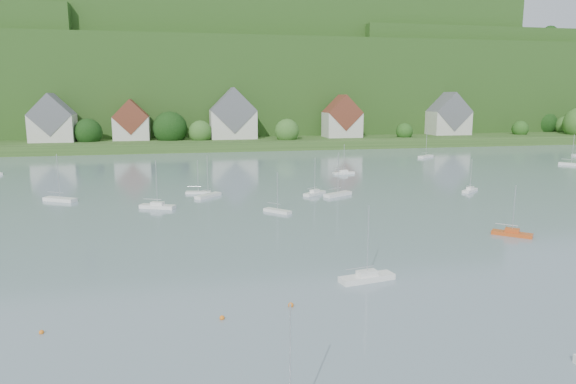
{
  "coord_description": "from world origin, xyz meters",
  "views": [
    {
      "loc": [
        -14.31,
        -0.17,
        18.19
      ],
      "look_at": [
        1.41,
        75.0,
        4.0
      ],
      "focal_mm": 32.68,
      "sensor_mm": 36.0,
      "label": 1
    }
  ],
  "objects": [
    {
      "name": "mooring_buoy_0",
      "position": [
        -11.34,
        40.68,
        0.0
      ],
      "size": [
        0.43,
        0.43,
        0.43
      ],
      "primitive_type": "sphere",
      "color": "orange",
      "rests_on": "ground"
    },
    {
      "name": "far_sailboat_cluster",
      "position": [
        7.47,
        113.01,
        0.36
      ],
      "size": [
        195.53,
        73.97,
        8.53
      ],
      "color": "white",
      "rests_on": "ground"
    },
    {
      "name": "far_shore_strip",
      "position": [
        0.0,
        200.0,
        1.5
      ],
      "size": [
        600.0,
        60.0,
        3.0
      ],
      "primitive_type": "cube",
      "color": "#2E4C1C",
      "rests_on": "ground"
    },
    {
      "name": "near_sailboat_3",
      "position": [
        3.56,
        46.86,
        0.42
      ],
      "size": [
        5.89,
        2.63,
        7.68
      ],
      "rotation": [
        0.0,
        0.0,
        0.19
      ],
      "color": "white",
      "rests_on": "ground"
    },
    {
      "name": "village_building_4",
      "position": [
        90.0,
        190.0,
        9.59
      ],
      "size": [
        15.0,
        10.4,
        16.5
      ],
      "color": "beige",
      "rests_on": "far_shore_strip"
    },
    {
      "name": "forested_ridge",
      "position": [
        0.39,
        268.57,
        22.89
      ],
      "size": [
        620.0,
        181.22,
        69.89
      ],
      "color": "#1C3D13",
      "rests_on": "ground"
    },
    {
      "name": "village_building_0",
      "position": [
        -55.0,
        187.0,
        9.51
      ],
      "size": [
        14.0,
        10.4,
        16.0
      ],
      "color": "beige",
      "rests_on": "far_shore_strip"
    },
    {
      "name": "village_building_2",
      "position": [
        5.0,
        188.0,
        10.27
      ],
      "size": [
        16.0,
        11.44,
        18.0
      ],
      "color": "beige",
      "rests_on": "far_shore_strip"
    },
    {
      "name": "mooring_buoy_3",
      "position": [
        -5.22,
        42.07,
        0.0
      ],
      "size": [
        0.49,
        0.49,
        0.49
      ],
      "primitive_type": "sphere",
      "color": "orange",
      "rests_on": "ground"
    },
    {
      "name": "near_sailboat_5",
      "position": [
        28.23,
        59.1,
        0.4
      ],
      "size": [
        4.64,
        4.42,
        6.77
      ],
      "rotation": [
        0.0,
        0.0,
        -0.74
      ],
      "color": "#C54C19",
      "rests_on": "ground"
    },
    {
      "name": "village_building_3",
      "position": [
        45.0,
        186.0,
        9.43
      ],
      "size": [
        13.0,
        10.4,
        15.5
      ],
      "color": "beige",
      "rests_on": "far_shore_strip"
    },
    {
      "name": "village_building_1",
      "position": [
        -30.0,
        189.0,
        8.75
      ],
      "size": [
        12.0,
        9.36,
        14.0
      ],
      "color": "beige",
      "rests_on": "far_shore_strip"
    },
    {
      "name": "mooring_buoy_5",
      "position": [
        -25.28,
        40.89,
        0.0
      ],
      "size": [
        0.38,
        0.38,
        0.38
      ],
      "primitive_type": "sphere",
      "color": "orange",
      "rests_on": "ground"
    }
  ]
}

